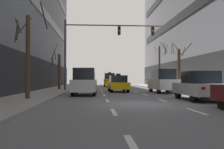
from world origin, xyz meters
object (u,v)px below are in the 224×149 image
car_driving_4 (88,82)px  pedestrian_0 (163,80)px  car_driving_2 (85,82)px  taxi_driving_1 (110,80)px  taxi_driving_3 (87,83)px  car_parked_3 (163,81)px  car_parked_2 (199,86)px  street_tree_1 (59,70)px  street_tree_2 (28,53)px  street_tree_0 (179,67)px  street_tree_3 (160,65)px  traffic_signal_0 (99,40)px  taxi_driving_0 (118,84)px

car_driving_4 → pedestrian_0: pedestrian_0 is taller
car_driving_2 → taxi_driving_1: bearing=81.5°
taxi_driving_3 → car_parked_3: bearing=-46.8°
car_driving_4 → car_parked_2: size_ratio=0.98×
car_parked_3 → street_tree_1: bearing=152.4°
car_parked_2 → street_tree_2: 10.17m
street_tree_0 → taxi_driving_3: bearing=153.0°
street_tree_2 → pedestrian_0: size_ratio=3.30×
car_parked_2 → street_tree_3: street_tree_3 is taller
car_parked_2 → car_parked_3: car_parked_3 is taller
taxi_driving_3 → street_tree_2: street_tree_2 is taller
car_driving_4 → car_parked_3: size_ratio=1.03×
street_tree_0 → street_tree_1: size_ratio=1.02×
car_parked_3 → traffic_signal_0: (-5.75, 2.60, 4.05)m
taxi_driving_0 → street_tree_0: bearing=7.5°
car_driving_4 → street_tree_2: street_tree_2 is taller
taxi_driving_3 → pedestrian_0: size_ratio=2.73×
traffic_signal_0 → street_tree_3: bearing=44.2°
taxi_driving_3 → street_tree_1: 4.00m
street_tree_0 → street_tree_1: bearing=168.6°
taxi_driving_1 → street_tree_2: (-6.25, -26.30, 1.68)m
taxi_driving_0 → street_tree_0: size_ratio=0.85×
taxi_driving_1 → taxi_driving_3: 11.52m
taxi_driving_0 → car_parked_2: 10.59m
car_driving_2 → taxi_driving_3: size_ratio=0.99×
car_parked_3 → street_tree_0: street_tree_0 is taller
car_driving_2 → car_parked_3: car_parked_3 is taller
taxi_driving_1 → street_tree_2: size_ratio=0.85×
taxi_driving_1 → car_parked_3: bearing=-78.6°
street_tree_1 → street_tree_2: bearing=-89.8°
car_driving_4 → traffic_signal_0: size_ratio=0.46×
traffic_signal_0 → street_tree_0: size_ratio=1.95×
street_tree_2 → car_driving_2: bearing=58.0°
taxi_driving_0 → car_driving_2: car_driving_2 is taller
taxi_driving_1 → street_tree_3: street_tree_3 is taller
car_driving_2 → car_parked_2: bearing=-36.5°
traffic_signal_0 → car_parked_3: bearing=-24.3°
taxi_driving_1 → car_driving_4: bearing=-122.4°
street_tree_0 → street_tree_3: (0.05, 7.80, 0.68)m
car_driving_4 → car_parked_3: (7.12, -13.27, 0.23)m
car_parked_3 → pedestrian_0: size_ratio=2.74×
taxi_driving_1 → car_parked_3: (3.75, -18.58, -0.02)m
car_parked_2 → car_parked_3: (0.00, 7.95, 0.21)m
taxi_driving_1 → street_tree_2: 27.08m
street_tree_3 → pedestrian_0: (-0.23, -2.52, -2.01)m
taxi_driving_3 → car_parked_3: car_parked_3 is taller
street_tree_1 → street_tree_3: street_tree_3 is taller
car_driving_4 → car_driving_2: bearing=-89.3°
taxi_driving_1 → car_driving_2: bearing=-98.5°
street_tree_1 → pedestrian_0: street_tree_1 is taller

